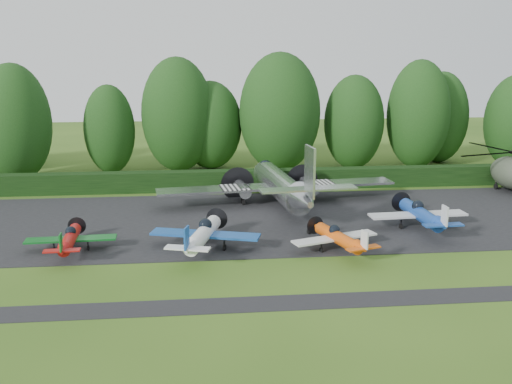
{
  "coord_description": "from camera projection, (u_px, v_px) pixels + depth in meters",
  "views": [
    {
      "loc": [
        -6.06,
        -35.13,
        13.77
      ],
      "look_at": [
        -1.62,
        9.8,
        2.5
      ],
      "focal_mm": 40.0,
      "sensor_mm": 36.0,
      "label": 1
    }
  ],
  "objects": [
    {
      "name": "tree_0",
      "position": [
        178.0,
        115.0,
        65.22
      ],
      "size": [
        8.26,
        8.26,
        13.11
      ],
      "color": "black",
      "rests_on": "ground"
    },
    {
      "name": "light_plane_red",
      "position": [
        70.0,
        239.0,
        39.66
      ],
      "size": [
        6.24,
        6.56,
        2.4
      ],
      "rotation": [
        0.0,
        0.0,
        -0.05
      ],
      "color": "#AB110F",
      "rests_on": "ground"
    },
    {
      "name": "hedgerow",
      "position": [
        261.0,
        189.0,
        58.11
      ],
      "size": [
        90.0,
        1.6,
        2.0
      ],
      "primitive_type": "cube",
      "color": "black",
      "rests_on": "ground"
    },
    {
      "name": "light_plane_blue",
      "position": [
        421.0,
        214.0,
        44.74
      ],
      "size": [
        7.83,
        8.24,
        3.01
      ],
      "rotation": [
        0.0,
        0.0,
        -0.05
      ],
      "color": "navy",
      "rests_on": "ground"
    },
    {
      "name": "tree_3",
      "position": [
        109.0,
        130.0,
        64.42
      ],
      "size": [
        5.71,
        5.71,
        10.09
      ],
      "color": "black",
      "rests_on": "ground"
    },
    {
      "name": "tree_9",
      "position": [
        418.0,
        115.0,
        67.15
      ],
      "size": [
        7.34,
        7.34,
        12.78
      ],
      "color": "black",
      "rests_on": "ground"
    },
    {
      "name": "sign_board",
      "position": [
        508.0,
        177.0,
        58.45
      ],
      "size": [
        3.02,
        0.11,
        1.7
      ],
      "rotation": [
        0.0,
        0.0,
        -0.24
      ],
      "color": "#3F3326",
      "rests_on": "ground"
    },
    {
      "name": "tree_1",
      "position": [
        354.0,
        122.0,
        66.86
      ],
      "size": [
        7.0,
        7.0,
        11.05
      ],
      "color": "black",
      "rests_on": "ground"
    },
    {
      "name": "tree_10",
      "position": [
        15.0,
        123.0,
        60.51
      ],
      "size": [
        7.47,
        7.47,
        12.54
      ],
      "color": "black",
      "rests_on": "ground"
    },
    {
      "name": "light_plane_white",
      "position": [
        203.0,
        234.0,
        39.91
      ],
      "size": [
        7.8,
        8.2,
        3.0
      ],
      "rotation": [
        0.0,
        0.0,
        0.28
      ],
      "color": "white",
      "rests_on": "ground"
    },
    {
      "name": "tree_8",
      "position": [
        210.0,
        125.0,
        67.01
      ],
      "size": [
        7.38,
        7.38,
        10.36
      ],
      "color": "black",
      "rests_on": "ground"
    },
    {
      "name": "tree_4",
      "position": [
        280.0,
        113.0,
        65.31
      ],
      "size": [
        9.31,
        9.31,
        13.63
      ],
      "color": "black",
      "rests_on": "ground"
    },
    {
      "name": "tree_2",
      "position": [
        440.0,
        118.0,
        70.73
      ],
      "size": [
        6.78,
        6.78,
        11.28
      ],
      "color": "black",
      "rests_on": "ground"
    },
    {
      "name": "ground",
      "position": [
        295.0,
        263.0,
        37.84
      ],
      "size": [
        160.0,
        160.0,
        0.0
      ],
      "primitive_type": "plane",
      "color": "#305317",
      "rests_on": "ground"
    },
    {
      "name": "transport_plane",
      "position": [
        281.0,
        186.0,
        50.99
      ],
      "size": [
        22.09,
        16.94,
        7.08
      ],
      "rotation": [
        0.0,
        0.0,
        -0.12
      ],
      "color": "silver",
      "rests_on": "ground"
    },
    {
      "name": "taxiway_verge",
      "position": [
        312.0,
        302.0,
        32.04
      ],
      "size": [
        70.0,
        2.0,
        0.0
      ],
      "primitive_type": "cube",
      "color": "black",
      "rests_on": "ground"
    },
    {
      "name": "light_plane_orange",
      "position": [
        338.0,
        237.0,
        39.87
      ],
      "size": [
        6.4,
        6.73,
        2.46
      ],
      "rotation": [
        0.0,
        0.0,
        -0.32
      ],
      "color": "#D7500C",
      "rests_on": "ground"
    },
    {
      "name": "apron",
      "position": [
        275.0,
        220.0,
        47.49
      ],
      "size": [
        70.0,
        18.0,
        0.01
      ],
      "primitive_type": "cube",
      "color": "black",
      "rests_on": "ground"
    }
  ]
}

